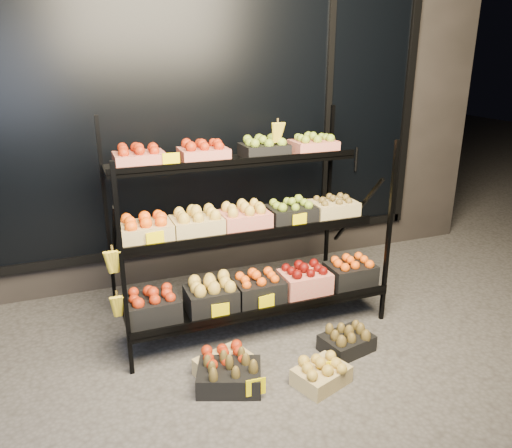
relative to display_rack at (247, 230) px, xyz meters
name	(u,v)px	position (x,y,z in m)	size (l,w,h in m)	color
ground	(277,356)	(0.02, -0.60, -0.79)	(24.00, 24.00, 0.00)	#514F4C
building	(184,87)	(0.02, 1.99, 0.96)	(6.00, 2.08, 3.50)	#2D2826
display_rack	(247,230)	(0.00, 0.00, 0.00)	(2.18, 1.02, 1.69)	black
tag_floor_a	(256,392)	(-0.31, -1.00, -0.73)	(0.13, 0.01, 0.12)	#FFE200
tag_floor_b	(326,375)	(0.20, -1.00, -0.73)	(0.13, 0.01, 0.12)	#FFE200
floor_crate_left	(225,363)	(-0.41, -0.66, -0.70)	(0.43, 0.37, 0.19)	tan
floor_crate_midleft	(229,374)	(-0.42, -0.80, -0.69)	(0.50, 0.44, 0.21)	black
floor_crate_midright	(321,372)	(0.16, -1.00, -0.70)	(0.41, 0.36, 0.18)	tan
floor_crate_right	(347,340)	(0.52, -0.72, -0.70)	(0.41, 0.34, 0.19)	black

